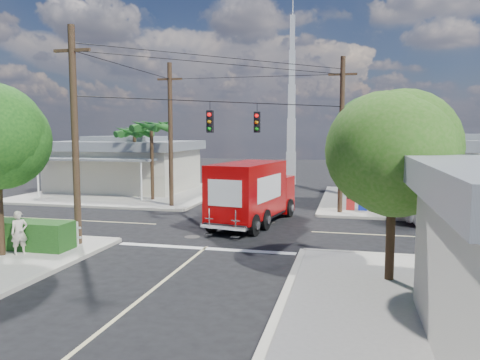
% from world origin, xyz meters
% --- Properties ---
extents(ground, '(120.00, 120.00, 0.00)m').
position_xyz_m(ground, '(0.00, 0.00, 0.00)').
color(ground, black).
rests_on(ground, ground).
extents(sidewalk_ne, '(14.12, 14.12, 0.14)m').
position_xyz_m(sidewalk_ne, '(10.88, 10.88, 0.07)').
color(sidewalk_ne, '#A49F94').
rests_on(sidewalk_ne, ground).
extents(sidewalk_nw, '(14.12, 14.12, 0.14)m').
position_xyz_m(sidewalk_nw, '(-10.88, 10.88, 0.07)').
color(sidewalk_nw, '#A49F94').
rests_on(sidewalk_nw, ground).
extents(road_markings, '(32.00, 32.00, 0.01)m').
position_xyz_m(road_markings, '(0.00, -1.47, 0.01)').
color(road_markings, beige).
rests_on(road_markings, ground).
extents(building_ne, '(11.80, 10.20, 4.50)m').
position_xyz_m(building_ne, '(12.50, 11.97, 2.32)').
color(building_ne, beige).
rests_on(building_ne, sidewalk_ne).
extents(building_nw, '(10.80, 10.20, 4.30)m').
position_xyz_m(building_nw, '(-12.00, 12.46, 2.22)').
color(building_nw, beige).
rests_on(building_nw, sidewalk_nw).
extents(radio_tower, '(0.80, 0.80, 17.00)m').
position_xyz_m(radio_tower, '(0.50, 20.00, 5.64)').
color(radio_tower, silver).
rests_on(radio_tower, ground).
extents(tree_ne_front, '(4.21, 4.14, 6.66)m').
position_xyz_m(tree_ne_front, '(7.21, 6.76, 4.77)').
color(tree_ne_front, '#422D1C').
rests_on(tree_ne_front, sidewalk_ne).
extents(tree_ne_back, '(3.77, 3.66, 5.82)m').
position_xyz_m(tree_ne_back, '(9.81, 8.96, 4.19)').
color(tree_ne_back, '#422D1C').
rests_on(tree_ne_back, sidewalk_ne).
extents(tree_se, '(3.67, 3.54, 5.62)m').
position_xyz_m(tree_se, '(7.01, -7.24, 4.04)').
color(tree_se, '#422D1C').
rests_on(tree_se, sidewalk_se).
extents(palm_nw_front, '(3.01, 3.08, 5.59)m').
position_xyz_m(palm_nw_front, '(-7.50, 7.50, 5.04)').
color(palm_nw_front, '#422D1C').
rests_on(palm_nw_front, sidewalk_nw).
extents(palm_nw_back, '(3.01, 3.08, 5.19)m').
position_xyz_m(palm_nw_back, '(-9.50, 9.00, 4.67)').
color(palm_nw_back, '#422D1C').
rests_on(palm_nw_back, sidewalk_nw).
extents(utility_poles, '(12.00, 10.68, 9.00)m').
position_xyz_m(utility_poles, '(-1.58, 1.60, 4.67)').
color(utility_poles, '#473321').
rests_on(utility_poles, ground).
extents(picket_fence, '(5.94, 0.06, 1.00)m').
position_xyz_m(picket_fence, '(-7.80, -5.60, 0.68)').
color(picket_fence, silver).
rests_on(picket_fence, sidewalk_sw).
extents(hedge_sw, '(6.20, 1.20, 1.10)m').
position_xyz_m(hedge_sw, '(-8.00, -6.40, 0.69)').
color(hedge_sw, '#1C4116').
rests_on(hedge_sw, sidewalk_sw).
extents(vending_boxes, '(1.90, 0.50, 1.10)m').
position_xyz_m(vending_boxes, '(6.50, 6.20, 0.69)').
color(vending_boxes, red).
rests_on(vending_boxes, sidewalk_ne).
extents(delivery_truck, '(3.50, 7.74, 3.23)m').
position_xyz_m(delivery_truck, '(0.89, 1.11, 1.64)').
color(delivery_truck, black).
rests_on(delivery_truck, ground).
extents(parked_car, '(5.59, 3.08, 1.48)m').
position_xyz_m(parked_car, '(10.98, 3.45, 0.74)').
color(parked_car, silver).
rests_on(parked_car, ground).
extents(pedestrian, '(0.69, 0.72, 1.65)m').
position_xyz_m(pedestrian, '(-6.37, -7.27, 0.97)').
color(pedestrian, beige).
rests_on(pedestrian, sidewalk_sw).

